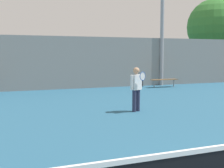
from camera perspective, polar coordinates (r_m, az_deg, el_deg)
name	(u,v)px	position (r m, az deg, el deg)	size (l,w,h in m)	color
tennis_player	(136,86)	(10.99, 4.49, -0.44)	(0.54, 0.50, 1.56)	#282D47
bench_courtside_near	(164,80)	(19.31, 9.51, 0.74)	(1.74, 0.40, 0.49)	brown
back_fence	(61,63)	(18.13, -9.28, 3.85)	(32.74, 0.06, 3.05)	gray
tree_green_broad	(216,27)	(29.59, 18.44, 9.84)	(5.05, 5.05, 6.93)	brown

